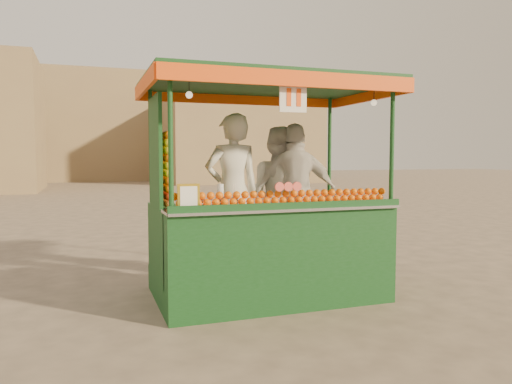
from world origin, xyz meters
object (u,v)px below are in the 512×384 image
object	(u,v)px
vendor_middle	(278,194)
vendor_right	(296,194)
juice_cart	(263,228)
vendor_left	(232,191)

from	to	relation	value
vendor_middle	vendor_right	world-z (taller)	vendor_right
juice_cart	vendor_left	bearing A→B (deg)	120.69
vendor_middle	vendor_left	bearing A→B (deg)	65.00
juice_cart	vendor_middle	xyz separation A→B (m)	(0.40, 0.57, 0.32)
vendor_right	vendor_middle	bearing A→B (deg)	-39.88
vendor_left	vendor_right	xyz separation A→B (m)	(0.79, -0.03, -0.05)
vendor_right	juice_cart	bearing A→B (deg)	46.96
juice_cart	vendor_right	distance (m)	0.75
juice_cart	vendor_left	size ratio (longest dim) A/B	1.49
vendor_middle	vendor_right	size ratio (longest dim) A/B	0.98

